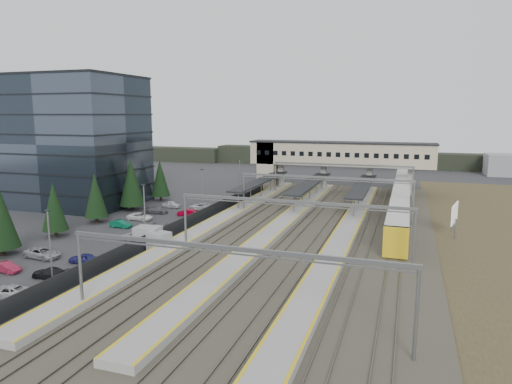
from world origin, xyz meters
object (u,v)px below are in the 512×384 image
(relay_cabin_near, at_px, (148,237))
(billboard, at_px, (455,214))
(train, at_px, (401,198))
(footbridge, at_px, (327,156))
(relay_cabin_far, at_px, (159,241))
(office_building, at_px, (72,141))

(relay_cabin_near, xyz_separation_m, billboard, (38.56, 18.95, 1.73))
(train, bearing_deg, relay_cabin_near, -131.49)
(footbridge, bearing_deg, relay_cabin_near, -106.00)
(relay_cabin_far, distance_m, train, 46.01)
(office_building, relative_size, billboard, 4.47)
(billboard, bearing_deg, footbridge, 126.61)
(footbridge, bearing_deg, relay_cabin_far, -103.45)
(relay_cabin_near, distance_m, train, 46.73)
(office_building, height_order, relay_cabin_far, office_building)
(relay_cabin_near, distance_m, billboard, 42.99)
(office_building, bearing_deg, relay_cabin_far, -35.18)
(footbridge, distance_m, train, 23.64)
(relay_cabin_near, distance_m, footbridge, 53.58)
(office_building, xyz_separation_m, train, (60.00, 13.88, -10.06))
(relay_cabin_near, xyz_separation_m, footbridge, (14.66, 51.12, 6.59))
(relay_cabin_far, distance_m, billboard, 41.46)
(relay_cabin_near, bearing_deg, train, 48.51)
(relay_cabin_near, height_order, train, train)
(office_building, height_order, footbridge, office_building)
(billboard, bearing_deg, relay_cabin_near, -153.83)
(relay_cabin_far, xyz_separation_m, train, (28.74, 35.91, 0.95))
(footbridge, relative_size, train, 0.65)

